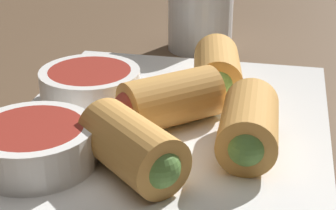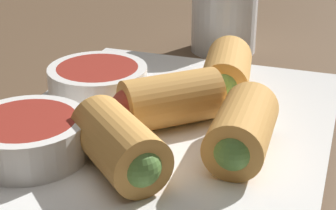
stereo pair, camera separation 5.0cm
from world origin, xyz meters
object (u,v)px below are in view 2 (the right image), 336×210
(dipping_bowl_near, at_px, (98,81))
(dipping_bowl_far, at_px, (28,136))
(drinking_glass, at_px, (224,10))
(serving_plate, at_px, (168,132))

(dipping_bowl_near, bearing_deg, dipping_bowl_far, 178.72)
(dipping_bowl_near, bearing_deg, drinking_glass, -17.42)
(serving_plate, relative_size, drinking_glass, 3.23)
(dipping_bowl_far, height_order, drinking_glass, drinking_glass)
(dipping_bowl_near, distance_m, drinking_glass, 0.22)
(serving_plate, xyz_separation_m, dipping_bowl_far, (-0.08, 0.08, 0.02))
(serving_plate, bearing_deg, drinking_glass, 2.90)
(serving_plate, relative_size, dipping_bowl_near, 3.61)
(dipping_bowl_far, bearing_deg, serving_plate, -44.21)
(dipping_bowl_near, relative_size, dipping_bowl_far, 1.00)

